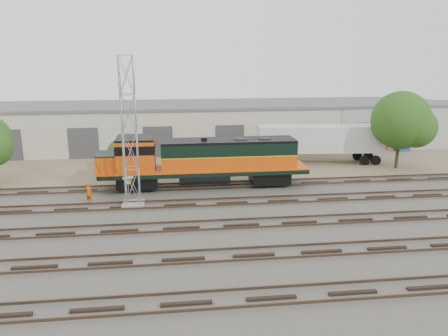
{
  "coord_description": "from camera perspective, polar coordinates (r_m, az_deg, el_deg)",
  "views": [
    {
      "loc": [
        -4.39,
        -29.88,
        11.28
      ],
      "look_at": [
        -0.34,
        4.0,
        2.2
      ],
      "focal_mm": 35.0,
      "sensor_mm": 36.0,
      "label": 1
    }
  ],
  "objects": [
    {
      "name": "tree_mid",
      "position": [
        42.59,
        -12.42,
        1.35
      ],
      "size": [
        3.94,
        3.75,
        3.75
      ],
      "color": "#382619",
      "rests_on": "ground"
    },
    {
      "name": "dirt_strip",
      "position": [
        46.48,
        -1.2,
        0.87
      ],
      "size": [
        80.0,
        16.0,
        0.02
      ],
      "primitive_type": "cube",
      "color": "#726047",
      "rests_on": "ground"
    },
    {
      "name": "sign_post",
      "position": [
        34.7,
        -12.4,
        -1.99
      ],
      "size": [
        0.8,
        0.26,
        2.01
      ],
      "color": "gray",
      "rests_on": "ground"
    },
    {
      "name": "warehouse",
      "position": [
        53.74,
        -2.01,
        5.66
      ],
      "size": [
        58.4,
        10.4,
        5.3
      ],
      "color": "beige",
      "rests_on": "ground"
    },
    {
      "name": "semi_trailer",
      "position": [
        46.43,
        12.78,
        3.63
      ],
      "size": [
        13.08,
        3.5,
        3.98
      ],
      "rotation": [
        0.0,
        0.0,
        -0.07
      ],
      "color": "silver",
      "rests_on": "ground"
    },
    {
      "name": "worker",
      "position": [
        35.04,
        -17.22,
        -3.12
      ],
      "size": [
        0.73,
        0.64,
        1.68
      ],
      "primitive_type": "imported",
      "rotation": [
        0.0,
        0.0,
        2.68
      ],
      "color": "#D24C0B",
      "rests_on": "ground"
    },
    {
      "name": "ground",
      "position": [
        32.24,
        1.45,
        -5.58
      ],
      "size": [
        140.0,
        140.0,
        0.0
      ],
      "primitive_type": "plane",
      "color": "#47423A",
      "rests_on": "ground"
    },
    {
      "name": "locomotive",
      "position": [
        37.03,
        -3.06,
        1.04
      ],
      "size": [
        17.63,
        3.09,
        4.24
      ],
      "color": "black",
      "rests_on": "tracks"
    },
    {
      "name": "dumpster_blue",
      "position": [
        55.67,
        22.12,
        2.9
      ],
      "size": [
        1.91,
        1.84,
        1.5
      ],
      "primitive_type": "cube",
      "rotation": [
        0.0,
        0.0,
        0.24
      ],
      "color": "navy",
      "rests_on": "ground"
    },
    {
      "name": "dumpster_red",
      "position": [
        55.12,
        19.63,
        2.96
      ],
      "size": [
        1.78,
        1.7,
        1.4
      ],
      "primitive_type": "cube",
      "rotation": [
        0.0,
        0.0,
        0.23
      ],
      "color": "maroon",
      "rests_on": "ground"
    },
    {
      "name": "tracks",
      "position": [
        29.45,
        2.29,
        -7.47
      ],
      "size": [
        80.0,
        20.4,
        0.28
      ],
      "color": "black",
      "rests_on": "ground"
    },
    {
      "name": "tree_east",
      "position": [
        46.2,
        22.52,
        5.56
      ],
      "size": [
        5.97,
        5.69,
        7.68
      ],
      "color": "#382619",
      "rests_on": "ground"
    },
    {
      "name": "signal_tower",
      "position": [
        32.7,
        -12.22,
        4.19
      ],
      "size": [
        1.63,
        1.63,
        11.09
      ],
      "rotation": [
        0.0,
        0.0,
        0.01
      ],
      "color": "gray",
      "rests_on": "ground"
    }
  ]
}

